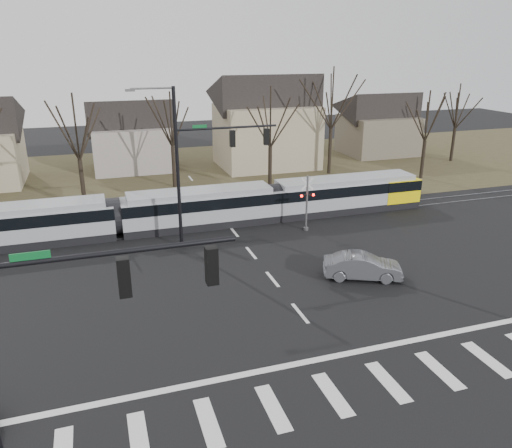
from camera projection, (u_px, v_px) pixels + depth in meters
name	position (u px, v px, depth m)	size (l,w,h in m)	color
ground	(317.00, 334.00, 22.78)	(140.00, 140.00, 0.00)	black
grass_verge	(187.00, 174.00, 51.42)	(140.00, 28.00, 0.01)	#38331E
crosswalk	(361.00, 388.00, 19.20)	(27.00, 2.60, 0.01)	silver
stop_line	(335.00, 356.00, 21.17)	(28.00, 0.35, 0.01)	silver
lane_dashes	(227.00, 223.00, 37.10)	(0.18, 30.00, 0.01)	silver
rail_pair	(228.00, 223.00, 36.91)	(90.00, 1.52, 0.06)	#59595E
tram	(198.00, 207.00, 35.98)	(35.97, 2.67, 2.73)	gray
sedan	(362.00, 266.00, 28.07)	(4.61, 3.12, 1.44)	#505258
signal_pole_near_left	(47.00, 331.00, 12.44)	(9.28, 0.44, 10.20)	black
signal_pole_far	(202.00, 159.00, 31.34)	(9.28, 0.44, 10.20)	black
rail_crossing_signal	(307.00, 205.00, 35.06)	(1.08, 0.36, 4.00)	#59595B
tree_row	(219.00, 133.00, 44.95)	(59.20, 7.20, 10.00)	black
house_b	(131.00, 132.00, 52.20)	(8.64, 7.56, 7.65)	gray
house_c	(266.00, 117.00, 53.19)	(10.80, 8.64, 10.10)	gray
house_d	(379.00, 121.00, 59.79)	(8.64, 7.56, 7.65)	brown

